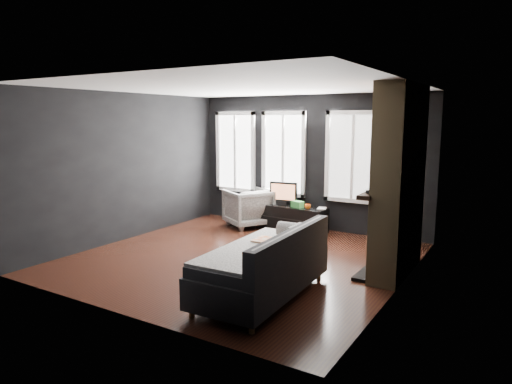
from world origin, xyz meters
The scene contains 18 objects.
floor centered at (0.00, 0.00, 0.00)m, with size 5.00×5.00×0.00m, color black.
ceiling centered at (0.00, 0.00, 2.70)m, with size 5.00×5.00×0.00m, color white.
wall_back centered at (0.00, 2.50, 1.35)m, with size 5.00×0.02×2.70m, color black.
wall_left centered at (-2.50, 0.00, 1.35)m, with size 0.02×5.00×2.70m, color black.
wall_right centered at (2.50, 0.00, 1.35)m, with size 0.02×5.00×2.70m, color black.
windows centered at (-0.45, 2.46, 2.38)m, with size 4.00×0.16×1.76m, color white, non-canonical shape.
fireplace centered at (2.30, 0.60, 1.35)m, with size 0.70×1.62×2.70m, color #93724C, non-canonical shape.
sofa centered at (1.10, -1.19, 0.45)m, with size 1.05×2.11×0.91m, color black, non-canonical shape.
stripe_pillow centered at (1.31, -0.66, 0.65)m, with size 0.09×0.37×0.37m, color gray.
armchair centered at (-1.10, 1.95, 0.43)m, with size 0.84×0.79×0.86m, color white.
media_console centered at (-0.15, 2.10, 0.25)m, with size 1.45×0.45×0.50m, color black, non-canonical shape.
monitor centered at (-0.38, 2.15, 0.76)m, with size 0.59×0.13×0.53m, color black, non-canonical shape.
desk_fan centered at (-0.75, 2.15, 0.66)m, with size 0.22×0.22×0.32m, color gray, non-canonical shape.
mug centered at (0.24, 1.99, 0.56)m, with size 0.12×0.09×0.12m, color #D45A0F.
book centered at (0.39, 2.13, 0.61)m, with size 0.16×0.02×0.22m, color #A18F7D.
storage_box centered at (0.00, 2.03, 0.56)m, with size 0.23×0.15×0.13m, color #327F36.
mantel_vase centered at (2.05, 1.05, 1.32)m, with size 0.17×0.18×0.17m, color #C37F2D.
mantel_clock centered at (2.05, 0.05, 1.25)m, with size 0.12×0.12×0.04m, color black.
Camera 1 is at (3.90, -5.92, 2.22)m, focal length 32.00 mm.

